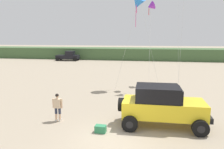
{
  "coord_description": "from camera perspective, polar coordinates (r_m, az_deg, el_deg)",
  "views": [
    {
      "loc": [
        1.63,
        -9.6,
        4.88
      ],
      "look_at": [
        -0.55,
        2.82,
        2.67
      ],
      "focal_mm": 34.49,
      "sensor_mm": 36.0,
      "label": 1
    }
  ],
  "objects": [
    {
      "name": "ground_plane",
      "position": [
        10.9,
        0.28,
        -16.65
      ],
      "size": [
        220.0,
        220.0,
        0.0
      ],
      "primitive_type": "plane",
      "color": "gray"
    },
    {
      "name": "cooler_box",
      "position": [
        11.46,
        -3.05,
        -14.21
      ],
      "size": [
        0.58,
        0.39,
        0.38
      ],
      "primitive_type": "cube",
      "rotation": [
        0.0,
        0.0,
        -0.05
      ],
      "color": "#2D7F51",
      "rests_on": "ground_plane"
    },
    {
      "name": "jeep",
      "position": [
        12.2,
        13.13,
        -7.86
      ],
      "size": [
        4.87,
        2.43,
        2.26
      ],
      "color": "yellow",
      "rests_on": "ground_plane"
    },
    {
      "name": "dune_ridge",
      "position": [
        47.85,
        11.63,
        5.36
      ],
      "size": [
        90.0,
        6.83,
        2.41
      ],
      "primitive_type": "cube",
      "color": "#426038",
      "rests_on": "ground_plane"
    },
    {
      "name": "kite_red_delta",
      "position": [
        21.03,
        6.83,
        18.25
      ],
      "size": [
        2.78,
        2.13,
        8.74
      ],
      "color": "blue",
      "rests_on": "ground_plane"
    },
    {
      "name": "person_watching",
      "position": [
        12.99,
        -14.23,
        -8.04
      ],
      "size": [
        0.62,
        0.31,
        1.67
      ],
      "color": "#DBB28E",
      "rests_on": "ground_plane"
    },
    {
      "name": "distant_pickup",
      "position": [
        45.58,
        -11.5,
        4.81
      ],
      "size": [
        4.68,
        2.57,
        1.98
      ],
      "color": "black",
      "rests_on": "ground_plane"
    },
    {
      "name": "kite_pink_ribbon",
      "position": [
        20.96,
        10.22,
        17.35
      ],
      "size": [
        0.94,
        5.59,
        8.16
      ],
      "color": "purple",
      "rests_on": "ground_plane"
    }
  ]
}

